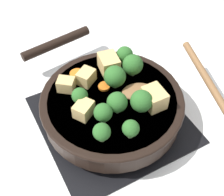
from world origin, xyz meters
TOP-DOWN VIEW (x-y plane):
  - ground_plane at (0.00, 0.00)m, footprint 2.40×2.40m
  - front_burner_grate at (0.00, 0.00)m, footprint 0.31×0.31m
  - skillet_pan at (0.00, 0.00)m, footprint 0.42×0.31m
  - wooden_spoon at (-0.04, -0.14)m, footprint 0.24×0.23m
  - tofu_cube_center_large at (0.07, 0.03)m, footprint 0.05×0.05m
  - tofu_cube_near_handle at (-0.06, -0.07)m, footprint 0.05×0.04m
  - tofu_cube_east_chunk at (0.07, 0.07)m, footprint 0.04×0.05m
  - tofu_cube_west_chunk at (-0.01, 0.07)m, footprint 0.05×0.05m
  - tofu_cube_back_piece at (0.08, -0.03)m, footprint 0.05×0.05m
  - broccoli_floret_near_spoon at (0.04, -0.07)m, footprint 0.05×0.05m
  - broccoli_floret_center_top at (-0.06, -0.04)m, footprint 0.05×0.05m
  - broccoli_floret_east_rim at (0.03, -0.02)m, footprint 0.05×0.05m
  - broccoli_floret_west_rim at (0.02, 0.06)m, footprint 0.03×0.03m
  - broccoli_floret_north_edge at (-0.04, 0.04)m, footprint 0.04×0.04m
  - broccoli_floret_south_cluster at (-0.10, 0.02)m, footprint 0.03×0.03m
  - broccoli_floret_mid_floret at (-0.08, 0.07)m, footprint 0.03×0.03m
  - broccoli_floret_small_inner at (-0.04, 0.01)m, footprint 0.04×0.04m
  - broccoli_floret_tall_stem at (0.08, -0.08)m, footprint 0.04×0.04m
  - carrot_slice_orange_thin at (0.10, 0.04)m, footprint 0.03×0.03m
  - carrot_slice_near_center at (0.04, 0.00)m, footprint 0.03×0.03m

SIDE VIEW (x-z plane):
  - ground_plane at x=0.00m, z-range 0.00..0.00m
  - front_burner_grate at x=0.00m, z-range 0.00..0.03m
  - skillet_pan at x=0.00m, z-range 0.03..0.08m
  - carrot_slice_orange_thin at x=0.10m, z-range 0.08..0.08m
  - carrot_slice_near_center at x=0.04m, z-range 0.08..0.08m
  - wooden_spoon at x=-0.04m, z-range 0.08..0.09m
  - tofu_cube_east_chunk at x=0.07m, z-range 0.08..0.10m
  - tofu_cube_center_large at x=0.07m, z-range 0.08..0.11m
  - tofu_cube_west_chunk at x=-0.01m, z-range 0.08..0.11m
  - tofu_cube_near_handle at x=-0.06m, z-range 0.08..0.11m
  - tofu_cube_back_piece at x=0.08m, z-range 0.08..0.12m
  - broccoli_floret_south_cluster at x=-0.10m, z-range 0.08..0.12m
  - broccoli_floret_west_rim at x=0.02m, z-range 0.08..0.12m
  - broccoli_floret_mid_floret at x=-0.08m, z-range 0.08..0.12m
  - broccoli_floret_north_edge at x=-0.04m, z-range 0.08..0.12m
  - broccoli_floret_tall_stem at x=0.08m, z-range 0.08..0.12m
  - broccoli_floret_small_inner at x=-0.04m, z-range 0.08..0.13m
  - broccoli_floret_center_top at x=-0.06m, z-range 0.08..0.13m
  - broccoli_floret_near_spoon at x=0.04m, z-range 0.08..0.13m
  - broccoli_floret_east_rim at x=0.03m, z-range 0.08..0.13m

